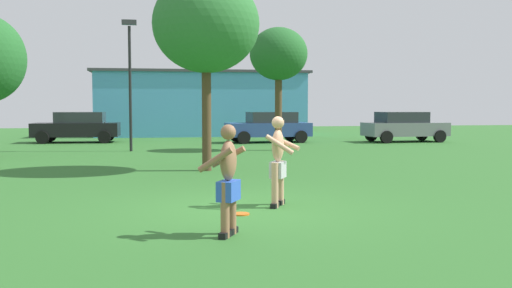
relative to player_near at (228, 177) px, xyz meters
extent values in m
plane|color=#2D6628|center=(0.53, 2.12, -0.86)|extent=(80.00, 80.00, 0.00)
cube|color=black|center=(-0.06, -0.13, -0.82)|extent=(0.22, 0.28, 0.09)
cylinder|color=#936647|center=(-0.06, -0.13, -0.46)|extent=(0.13, 0.13, 0.82)
cube|color=black|center=(0.07, 0.12, -0.82)|extent=(0.22, 0.28, 0.09)
cylinder|color=#936647|center=(0.07, 0.12, -0.46)|extent=(0.13, 0.13, 0.82)
cube|color=blue|center=(0.01, 0.00, -0.19)|extent=(0.40, 0.46, 0.29)
ellipsoid|color=#936647|center=(0.01, 0.00, 0.25)|extent=(0.37, 0.43, 0.59)
cylinder|color=#936647|center=(-0.20, -0.17, 0.28)|extent=(0.52, 0.27, 0.38)
cylinder|color=#936647|center=(0.04, 0.26, 0.28)|extent=(0.53, 0.30, 0.34)
sphere|color=#936647|center=(0.01, 0.00, 0.66)|extent=(0.23, 0.23, 0.23)
cube|color=black|center=(1.32, 2.42, -0.82)|extent=(0.22, 0.28, 0.09)
cylinder|color=tan|center=(1.32, 2.42, -0.44)|extent=(0.13, 0.13, 0.85)
cube|color=black|center=(1.13, 2.09, -0.82)|extent=(0.22, 0.28, 0.09)
cylinder|color=tan|center=(1.13, 2.09, -0.44)|extent=(0.13, 0.13, 0.85)
cube|color=#B7B7BC|center=(1.23, 2.26, -0.17)|extent=(0.38, 0.43, 0.31)
ellipsoid|color=tan|center=(1.23, 2.26, 0.29)|extent=(0.36, 0.41, 0.62)
cylinder|color=tan|center=(1.42, 2.41, 0.33)|extent=(0.48, 0.47, 0.27)
cylinder|color=tan|center=(1.20, 2.00, 0.33)|extent=(0.53, 0.31, 0.38)
sphere|color=tan|center=(1.23, 2.26, 0.73)|extent=(0.24, 0.24, 0.24)
cylinder|color=orange|center=(0.42, 1.55, -0.85)|extent=(0.30, 0.30, 0.03)
cube|color=black|center=(-5.21, 22.07, -0.19)|extent=(4.34, 1.90, 0.70)
cube|color=#282D33|center=(-5.01, 22.06, 0.44)|extent=(2.45, 1.64, 0.56)
cylinder|color=black|center=(-6.73, 21.20, -0.54)|extent=(0.65, 0.24, 0.64)
cylinder|color=black|center=(-6.69, 23.00, -0.54)|extent=(0.65, 0.24, 0.64)
cylinder|color=black|center=(-3.72, 21.13, -0.54)|extent=(0.65, 0.24, 0.64)
cylinder|color=black|center=(-3.68, 22.93, -0.54)|extent=(0.65, 0.24, 0.64)
cube|color=#2D478C|center=(4.60, 20.52, -0.19)|extent=(4.44, 2.16, 0.70)
cube|color=#282D33|center=(4.79, 20.53, 0.44)|extent=(2.53, 1.78, 0.56)
cylinder|color=black|center=(3.17, 19.49, -0.54)|extent=(0.66, 0.27, 0.64)
cylinder|color=black|center=(3.02, 21.28, -0.54)|extent=(0.66, 0.27, 0.64)
cylinder|color=black|center=(6.17, 19.75, -0.54)|extent=(0.66, 0.27, 0.64)
cylinder|color=black|center=(6.02, 21.54, -0.54)|extent=(0.66, 0.27, 0.64)
cube|color=slate|center=(11.81, 19.68, -0.19)|extent=(4.40, 2.06, 0.70)
cube|color=#282D33|center=(11.61, 19.67, 0.44)|extent=(2.50, 1.73, 0.56)
cylinder|color=black|center=(13.25, 20.67, -0.54)|extent=(0.65, 0.26, 0.64)
cylinder|color=black|center=(13.36, 18.87, -0.54)|extent=(0.65, 0.26, 0.64)
cylinder|color=black|center=(10.25, 20.49, -0.54)|extent=(0.65, 0.26, 0.64)
cylinder|color=black|center=(10.36, 18.69, -0.54)|extent=(0.65, 0.26, 0.64)
cylinder|color=black|center=(-2.16, 15.90, 1.73)|extent=(0.12, 0.12, 5.19)
cube|color=#333338|center=(-2.16, 15.90, 4.48)|extent=(0.60, 0.24, 0.20)
cube|color=#4C9ED1|center=(1.69, 29.05, 1.11)|extent=(12.98, 6.37, 3.94)
cube|color=#3F3F44|center=(1.69, 29.05, 3.16)|extent=(13.50, 6.63, 0.16)
cylinder|color=#4C3823|center=(0.39, 8.33, 0.78)|extent=(0.27, 0.27, 3.28)
ellipsoid|color=#2D7033|center=(0.39, 8.33, 3.40)|extent=(3.10, 3.10, 2.82)
cylinder|color=#4C3823|center=(4.04, 15.32, 0.80)|extent=(0.30, 0.30, 3.32)
ellipsoid|color=#236028|center=(4.04, 15.32, 3.24)|extent=(2.45, 2.45, 2.23)
camera|label=1|loc=(-0.98, -8.06, 1.04)|focal=39.32mm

